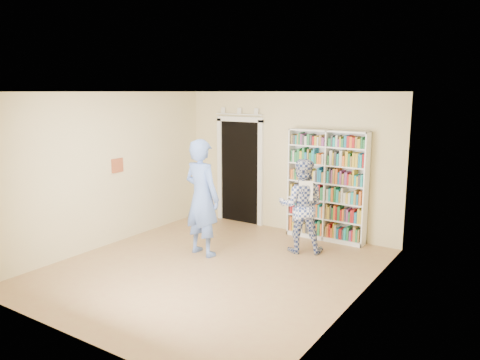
# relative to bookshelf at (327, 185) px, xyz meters

# --- Properties ---
(floor) EXTENTS (5.00, 5.00, 0.00)m
(floor) POSITION_rel_bookshelf_xyz_m (-0.89, -2.34, -1.02)
(floor) COLOR #A4724F
(floor) RESTS_ON ground
(ceiling) EXTENTS (5.00, 5.00, 0.00)m
(ceiling) POSITION_rel_bookshelf_xyz_m (-0.89, -2.34, 1.68)
(ceiling) COLOR white
(ceiling) RESTS_ON wall_back
(wall_back) EXTENTS (4.50, 0.00, 4.50)m
(wall_back) POSITION_rel_bookshelf_xyz_m (-0.89, 0.16, 0.33)
(wall_back) COLOR beige
(wall_back) RESTS_ON floor
(wall_left) EXTENTS (0.00, 5.00, 5.00)m
(wall_left) POSITION_rel_bookshelf_xyz_m (-3.14, -2.34, 0.33)
(wall_left) COLOR beige
(wall_left) RESTS_ON floor
(wall_right) EXTENTS (0.00, 5.00, 5.00)m
(wall_right) POSITION_rel_bookshelf_xyz_m (1.36, -2.34, 0.33)
(wall_right) COLOR beige
(wall_right) RESTS_ON floor
(bookshelf) EXTENTS (1.47, 0.28, 2.03)m
(bookshelf) POSITION_rel_bookshelf_xyz_m (0.00, 0.00, 0.00)
(bookshelf) COLOR white
(bookshelf) RESTS_ON floor
(doorway) EXTENTS (1.10, 0.08, 2.43)m
(doorway) POSITION_rel_bookshelf_xyz_m (-1.99, 0.13, 0.16)
(doorway) COLOR black
(doorway) RESTS_ON floor
(wall_art) EXTENTS (0.03, 0.25, 0.25)m
(wall_art) POSITION_rel_bookshelf_xyz_m (-3.12, -2.14, 0.38)
(wall_art) COLOR brown
(wall_art) RESTS_ON wall_left
(man_blue) EXTENTS (0.77, 0.56, 1.95)m
(man_blue) POSITION_rel_bookshelf_xyz_m (-1.41, -1.89, -0.05)
(man_blue) COLOR #5877C3
(man_blue) RESTS_ON floor
(man_plaid) EXTENTS (0.97, 0.89, 1.60)m
(man_plaid) POSITION_rel_bookshelf_xyz_m (-0.09, -0.86, -0.22)
(man_plaid) COLOR navy
(man_plaid) RESTS_ON floor
(paper_sheet) EXTENTS (0.20, 0.14, 0.33)m
(paper_sheet) POSITION_rel_bookshelf_xyz_m (0.06, -1.03, 0.09)
(paper_sheet) COLOR white
(paper_sheet) RESTS_ON man_plaid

